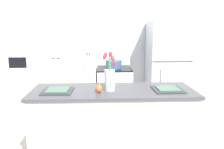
# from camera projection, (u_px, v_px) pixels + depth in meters

# --- Properties ---
(back_wall) EXTENTS (5.20, 0.08, 2.70)m
(back_wall) POSITION_uv_depth(u_px,v_px,m) (108.00, 42.00, 4.50)
(back_wall) COLOR silver
(back_wall) RESTS_ON ground_plane
(kitchen_island) EXTENTS (1.80, 0.66, 0.95)m
(kitchen_island) POSITION_uv_depth(u_px,v_px,m) (113.00, 130.00, 2.71)
(kitchen_island) COLOR silver
(kitchen_island) RESTS_ON ground_plane
(back_counter) EXTENTS (1.68, 0.60, 0.91)m
(back_counter) POSITION_uv_depth(u_px,v_px,m) (49.00, 94.00, 4.24)
(back_counter) COLOR silver
(back_counter) RESTS_ON ground_plane
(stove_range) EXTENTS (0.60, 0.61, 0.91)m
(stove_range) POSITION_uv_depth(u_px,v_px,m) (114.00, 93.00, 4.29)
(stove_range) COLOR silver
(stove_range) RESTS_ON ground_plane
(refrigerator) EXTENTS (0.68, 0.67, 1.72)m
(refrigerator) POSITION_uv_depth(u_px,v_px,m) (167.00, 71.00, 4.25)
(refrigerator) COLOR silver
(refrigerator) RESTS_ON ground_plane
(flower_vase) EXTENTS (0.15, 0.17, 0.43)m
(flower_vase) POSITION_uv_depth(u_px,v_px,m) (110.00, 78.00, 2.56)
(flower_vase) COLOR silver
(flower_vase) RESTS_ON kitchen_island
(pear_figurine) EXTENTS (0.07, 0.07, 0.12)m
(pear_figurine) POSITION_uv_depth(u_px,v_px,m) (99.00, 88.00, 2.49)
(pear_figurine) COLOR #C66B33
(pear_figurine) RESTS_ON kitchen_island
(plate_setting_left) EXTENTS (0.33, 0.33, 0.02)m
(plate_setting_left) POSITION_uv_depth(u_px,v_px,m) (58.00, 91.00, 2.54)
(plate_setting_left) COLOR #333338
(plate_setting_left) RESTS_ON kitchen_island
(plate_setting_right) EXTENTS (0.33, 0.33, 0.02)m
(plate_setting_right) POSITION_uv_depth(u_px,v_px,m) (168.00, 89.00, 2.60)
(plate_setting_right) COLOR #333338
(plate_setting_right) RESTS_ON kitchen_island
(toaster) EXTENTS (0.28, 0.18, 0.17)m
(toaster) POSITION_uv_depth(u_px,v_px,m) (56.00, 63.00, 4.16)
(toaster) COLOR silver
(toaster) RESTS_ON back_counter
(cooking_pot) EXTENTS (0.28, 0.28, 0.17)m
(cooking_pot) POSITION_uv_depth(u_px,v_px,m) (114.00, 64.00, 4.16)
(cooking_pot) COLOR #386093
(cooking_pot) RESTS_ON stove_range
(microwave) EXTENTS (0.48, 0.37, 0.27)m
(microwave) POSITION_uv_depth(u_px,v_px,m) (24.00, 61.00, 4.10)
(microwave) COLOR white
(microwave) RESTS_ON back_counter
(knife_block) EXTENTS (0.10, 0.14, 0.27)m
(knife_block) POSITION_uv_depth(u_px,v_px,m) (88.00, 62.00, 4.18)
(knife_block) COLOR beige
(knife_block) RESTS_ON back_counter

